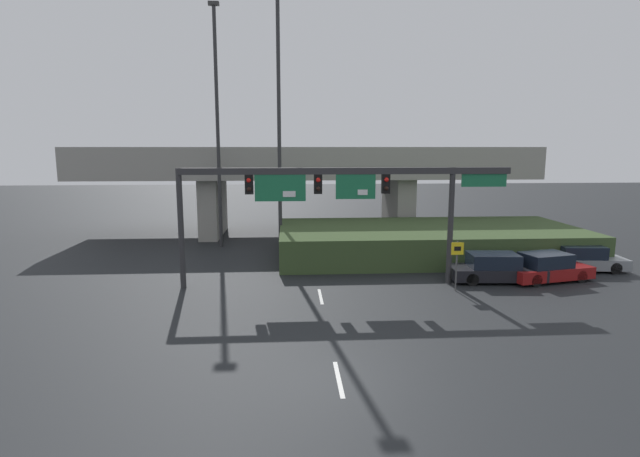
% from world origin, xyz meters
% --- Properties ---
extents(ground_plane, '(160.00, 160.00, 0.00)m').
position_xyz_m(ground_plane, '(0.00, 0.00, 0.00)').
color(ground_plane, black).
extents(lane_markings, '(0.14, 27.62, 0.01)m').
position_xyz_m(lane_markings, '(0.00, 12.52, 0.00)').
color(lane_markings, silver).
rests_on(lane_markings, ground).
extents(signal_gantry, '(16.41, 0.44, 5.90)m').
position_xyz_m(signal_gantry, '(0.88, 10.21, 4.83)').
color(signal_gantry, '#2D2D30').
rests_on(signal_gantry, ground).
extents(speed_limit_sign, '(0.60, 0.11, 2.45)m').
position_xyz_m(speed_limit_sign, '(6.60, 8.81, 1.60)').
color(speed_limit_sign, '#4C4C4C').
rests_on(speed_limit_sign, ground).
extents(highway_light_pole_near, '(0.70, 0.36, 18.06)m').
position_xyz_m(highway_light_pole_near, '(-1.99, 18.25, 9.41)').
color(highway_light_pole_near, '#2D2D30').
rests_on(highway_light_pole_near, ground).
extents(highway_light_pole_far, '(0.70, 0.36, 16.22)m').
position_xyz_m(highway_light_pole_far, '(-6.16, 20.52, 8.49)').
color(highway_light_pole_far, '#2D2D30').
rests_on(highway_light_pole_far, ground).
extents(overpass_bridge, '(34.77, 8.00, 6.90)m').
position_xyz_m(overpass_bridge, '(-0.00, 25.45, 4.81)').
color(overpass_bridge, gray).
rests_on(overpass_bridge, ground).
extents(grass_embankment, '(18.96, 8.96, 1.85)m').
position_xyz_m(grass_embankment, '(7.49, 16.85, 0.93)').
color(grass_embankment, '#384C28').
rests_on(grass_embankment, ground).
extents(parked_sedan_near_right, '(4.85, 2.20, 1.48)m').
position_xyz_m(parked_sedan_near_right, '(9.20, 10.39, 0.68)').
color(parked_sedan_near_right, black).
rests_on(parked_sedan_near_right, ground).
extents(parked_sedan_mid_right, '(4.80, 2.78, 1.48)m').
position_xyz_m(parked_sedan_mid_right, '(11.95, 10.34, 0.68)').
color(parked_sedan_mid_right, maroon).
rests_on(parked_sedan_mid_right, ground).
extents(parked_sedan_far_right, '(4.68, 2.16, 1.44)m').
position_xyz_m(parked_sedan_far_right, '(15.06, 12.35, 0.67)').
color(parked_sedan_far_right, gray).
rests_on(parked_sedan_far_right, ground).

